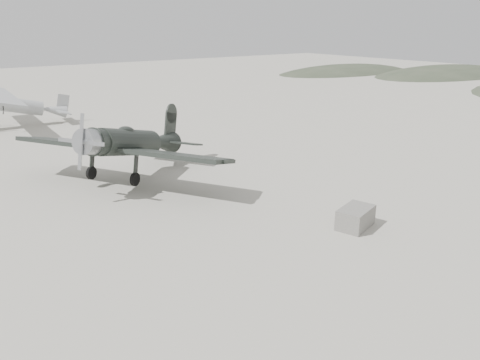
# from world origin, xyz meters

# --- Properties ---
(ground) EXTENTS (160.00, 160.00, 0.00)m
(ground) POSITION_xyz_m (0.00, 0.00, 0.00)
(ground) COLOR gray
(ground) RESTS_ON ground
(hill_east_north) EXTENTS (36.00, 18.00, 6.00)m
(hill_east_north) POSITION_xyz_m (60.00, 28.00, 0.00)
(hill_east_north) COLOR #343D2C
(hill_east_north) RESTS_ON ground
(hill_northeast) EXTENTS (32.00, 16.00, 5.20)m
(hill_northeast) POSITION_xyz_m (50.00, 40.00, 0.00)
(hill_northeast) COLOR #343D2C
(hill_northeast) RESTS_ON ground
(lowwing_monoplane) EXTENTS (9.10, 10.72, 3.69)m
(lowwing_monoplane) POSITION_xyz_m (-1.58, 8.58, 1.95)
(lowwing_monoplane) COLOR black
(lowwing_monoplane) RESTS_ON ground
(highwing_monoplane) EXTENTS (7.92, 11.16, 3.17)m
(highwing_monoplane) POSITION_xyz_m (-3.75, 26.08, 1.99)
(highwing_monoplane) COLOR #939698
(highwing_monoplane) RESTS_ON ground
(equipment_block) EXTENTS (1.85, 1.44, 0.81)m
(equipment_block) POSITION_xyz_m (2.98, -2.13, 0.41)
(equipment_block) COLOR slate
(equipment_block) RESTS_ON ground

